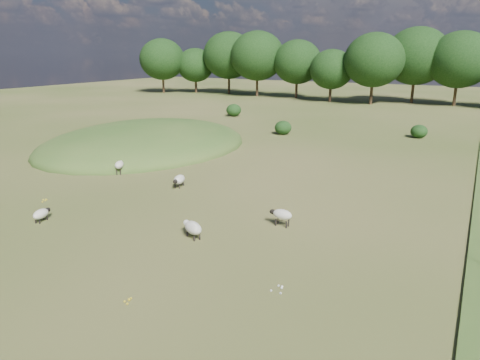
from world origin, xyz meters
name	(u,v)px	position (x,y,z in m)	size (l,w,h in m)	color
ground	(308,143)	(0.00, 20.00, 0.00)	(160.00, 160.00, 0.00)	#375119
mound	(146,146)	(-12.00, 12.00, 0.00)	(16.00, 20.00, 4.00)	#33561E
treeline	(384,61)	(-1.06, 55.44, 6.57)	(96.28, 14.66, 11.70)	black
shrubs	(286,119)	(-5.58, 27.80, 0.71)	(24.38, 10.28, 1.56)	black
sheep_1	(193,228)	(2.91, -1.86, 0.48)	(1.36, 0.97, 0.76)	beige
sheep_2	(119,165)	(-7.43, 4.22, 0.62)	(0.96, 1.25, 0.88)	beige
sheep_3	(179,180)	(-2.12, 3.77, 0.47)	(0.80, 1.34, 0.75)	beige
sheep_4	(41,214)	(-4.58, -3.91, 0.40)	(0.66, 1.13, 0.63)	beige
sheep_5	(282,215)	(5.79, 1.27, 0.58)	(1.16, 0.54, 0.83)	beige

